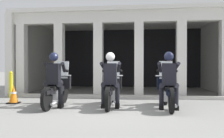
% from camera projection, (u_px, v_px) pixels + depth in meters
% --- Properties ---
extents(ground_plane, '(80.00, 80.00, 0.00)m').
position_uv_depth(ground_plane, '(119.00, 96.00, 9.56)').
color(ground_plane, gray).
extents(station_building, '(9.11, 5.24, 3.50)m').
position_uv_depth(station_building, '(123.00, 47.00, 11.83)').
color(station_building, black).
rests_on(station_building, ground).
extents(kerb_strip, '(8.61, 0.24, 0.12)m').
position_uv_depth(kerb_strip, '(117.00, 97.00, 8.79)').
color(kerb_strip, '#B7B5AD').
rests_on(kerb_strip, ground).
extents(motorcycle_left, '(0.62, 2.04, 1.35)m').
position_uv_depth(motorcycle_left, '(57.00, 89.00, 7.03)').
color(motorcycle_left, black).
rests_on(motorcycle_left, ground).
extents(police_officer_left, '(0.63, 0.61, 1.58)m').
position_uv_depth(police_officer_left, '(54.00, 75.00, 6.74)').
color(police_officer_left, black).
rests_on(police_officer_left, ground).
extents(motorcycle_center, '(0.62, 2.04, 1.35)m').
position_uv_depth(motorcycle_center, '(112.00, 89.00, 6.96)').
color(motorcycle_center, black).
rests_on(motorcycle_center, ground).
extents(police_officer_center, '(0.63, 0.61, 1.58)m').
position_uv_depth(police_officer_center, '(110.00, 75.00, 6.68)').
color(police_officer_center, black).
rests_on(police_officer_center, ground).
extents(motorcycle_right, '(0.62, 2.04, 1.35)m').
position_uv_depth(motorcycle_right, '(168.00, 90.00, 6.71)').
color(motorcycle_right, black).
rests_on(motorcycle_right, ground).
extents(police_officer_right, '(0.63, 0.61, 1.58)m').
position_uv_depth(police_officer_right, '(169.00, 75.00, 6.43)').
color(police_officer_right, black).
rests_on(police_officer_right, ground).
extents(traffic_cone_flank, '(0.34, 0.34, 0.59)m').
position_uv_depth(traffic_cone_flank, '(14.00, 94.00, 7.51)').
color(traffic_cone_flank, black).
rests_on(traffic_cone_flank, ground).
extents(bollard_kerbside, '(0.14, 0.14, 1.01)m').
position_uv_depth(bollard_kerbside, '(11.00, 85.00, 8.92)').
color(bollard_kerbside, yellow).
rests_on(bollard_kerbside, ground).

